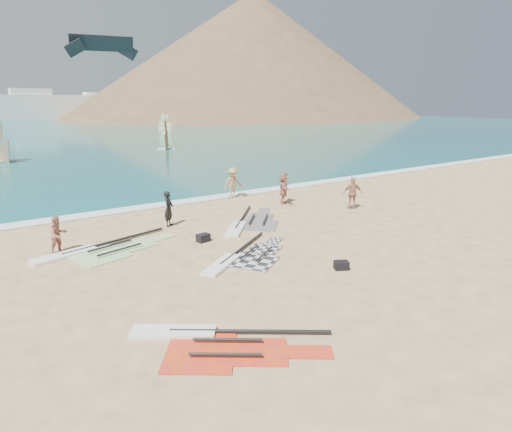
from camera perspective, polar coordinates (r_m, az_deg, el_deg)
ground at (r=17.35m, az=10.61°, el=-5.48°), size 300.00×300.00×0.00m
sea at (r=143.94m, az=-30.47°, el=10.65°), size 300.00×240.00×0.06m
surf_line at (r=27.04m, az=-8.08°, el=2.06°), size 300.00×1.20×0.04m
headland_main at (r=171.35m, az=-0.21°, el=13.05°), size 143.00×143.00×45.00m
headland_minor at (r=200.70m, az=6.62°, el=13.25°), size 70.00×70.00×28.00m
rig_grey at (r=16.94m, az=-1.70°, el=-5.56°), size 5.13×3.83×0.20m
rig_green at (r=18.86m, az=-20.24°, el=-4.34°), size 6.12×3.15×0.20m
rig_orange at (r=21.62m, az=-0.93°, el=-0.95°), size 4.86×4.61×0.20m
rig_red at (r=11.48m, az=-6.06°, el=-16.34°), size 4.55×4.19×0.20m
gear_bag_near at (r=19.04m, az=-7.05°, el=-2.91°), size 0.61×0.49×0.35m
gear_bag_far at (r=16.19m, az=11.31°, el=-6.46°), size 0.63×0.57×0.31m
person_wetsuit at (r=21.53m, az=-11.57°, el=0.96°), size 0.75×0.76×1.76m
beachgoer_left at (r=19.17m, az=-24.86°, el=-2.27°), size 0.90×0.81×1.53m
beachgoer_mid at (r=27.24m, az=-3.10°, el=4.42°), size 1.31×0.79×1.98m
beachgoer_back at (r=25.09m, az=12.76°, el=2.98°), size 1.16×0.93×1.85m
beachgoer_right at (r=25.80m, az=3.71°, el=3.72°), size 1.48×1.77×1.91m
windsurfer_left at (r=50.49m, az=-30.97°, el=7.68°), size 2.72×2.92×4.86m
windsurfer_centre at (r=57.01m, az=-11.84°, el=9.90°), size 2.19×2.30×3.99m
windsurfer_right at (r=85.48m, az=-12.05°, el=11.53°), size 2.08×2.07×4.14m
kitesurf_kite at (r=55.53m, az=-19.85°, el=20.63°), size 8.18×2.31×2.61m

